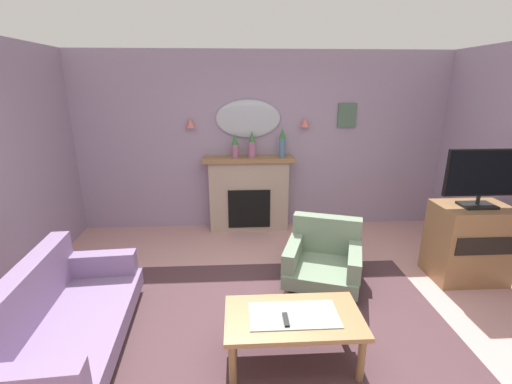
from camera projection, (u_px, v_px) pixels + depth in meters
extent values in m
cube|color=#C6938E|center=(285.00, 347.00, 3.13)|extent=(6.64, 6.50, 0.10)
cube|color=#9E8CA8|center=(262.00, 142.00, 5.38)|extent=(6.64, 0.10, 2.69)
cube|color=#4C3338|center=(282.00, 327.00, 3.30)|extent=(3.20, 2.40, 0.01)
cube|color=tan|center=(249.00, 195.00, 5.40)|extent=(1.20, 0.28, 1.10)
cube|color=black|center=(249.00, 208.00, 5.36)|extent=(0.64, 0.12, 0.60)
cube|color=olive|center=(249.00, 159.00, 5.21)|extent=(1.36, 0.36, 0.06)
cylinder|color=#9E6084|center=(235.00, 151.00, 5.14)|extent=(0.10, 0.10, 0.19)
cone|color=#38753D|center=(235.00, 139.00, 5.09)|extent=(0.10, 0.10, 0.16)
cylinder|color=#9E6084|center=(252.00, 150.00, 5.15)|extent=(0.12, 0.12, 0.23)
cone|color=#38753D|center=(252.00, 137.00, 5.09)|extent=(0.10, 0.10, 0.16)
cylinder|color=#4C7093|center=(282.00, 148.00, 5.17)|extent=(0.10, 0.10, 0.28)
cone|color=#38753D|center=(283.00, 133.00, 5.10)|extent=(0.10, 0.10, 0.16)
ellipsoid|color=#B2BCC6|center=(248.00, 119.00, 5.18)|extent=(0.96, 0.06, 0.56)
cone|color=#D17066|center=(190.00, 123.00, 5.10)|extent=(0.14, 0.14, 0.14)
cone|color=#D17066|center=(305.00, 122.00, 5.19)|extent=(0.14, 0.14, 0.14)
cube|color=#4C6B56|center=(347.00, 115.00, 5.26)|extent=(0.28, 0.03, 0.36)
cube|color=olive|center=(293.00, 317.00, 2.79)|extent=(1.10, 0.60, 0.04)
cube|color=#8C9E99|center=(294.00, 315.00, 2.78)|extent=(0.72, 0.36, 0.01)
cylinder|color=olive|center=(233.00, 365.00, 2.60)|extent=(0.06, 0.06, 0.40)
cylinder|color=olive|center=(361.00, 360.00, 2.65)|extent=(0.06, 0.06, 0.40)
cylinder|color=olive|center=(233.00, 323.00, 3.06)|extent=(0.06, 0.06, 0.40)
cylinder|color=olive|center=(343.00, 319.00, 3.11)|extent=(0.06, 0.06, 0.40)
cube|color=black|center=(286.00, 320.00, 2.71)|extent=(0.04, 0.16, 0.02)
cube|color=gray|center=(74.00, 330.00, 2.99)|extent=(0.95, 1.75, 0.18)
cube|color=gray|center=(23.00, 300.00, 2.85)|extent=(0.29, 1.71, 0.48)
cube|color=gray|center=(99.00, 264.00, 3.66)|extent=(0.77, 0.21, 0.24)
cylinder|color=olive|center=(135.00, 291.00, 3.80)|extent=(0.07, 0.07, 0.10)
cylinder|color=olive|center=(70.00, 295.00, 3.72)|extent=(0.07, 0.07, 0.10)
cube|color=gray|center=(322.00, 270.00, 3.96)|extent=(1.02, 1.02, 0.16)
cube|color=gray|center=(327.00, 234.00, 4.18)|extent=(0.81, 0.41, 0.45)
cube|color=gray|center=(293.00, 251.00, 3.99)|extent=(0.37, 0.73, 0.22)
cube|color=gray|center=(355.00, 259.00, 3.82)|extent=(0.37, 0.73, 0.22)
cylinder|color=olive|center=(287.00, 292.00, 3.78)|extent=(0.06, 0.06, 0.10)
cylinder|color=olive|center=(351.00, 302.00, 3.60)|extent=(0.06, 0.06, 0.10)
cylinder|color=olive|center=(297.00, 262.00, 4.40)|extent=(0.06, 0.06, 0.10)
cylinder|color=olive|center=(353.00, 270.00, 4.22)|extent=(0.06, 0.06, 0.10)
cube|color=olive|center=(468.00, 242.00, 4.04)|extent=(0.80, 0.56, 0.90)
cube|color=black|center=(487.00, 246.00, 3.74)|extent=(0.68, 0.02, 0.20)
cube|color=black|center=(477.00, 205.00, 3.88)|extent=(0.36, 0.24, 0.03)
cylinder|color=black|center=(478.00, 200.00, 3.86)|extent=(0.04, 0.04, 0.10)
cube|color=black|center=(483.00, 173.00, 3.77)|extent=(0.84, 0.04, 0.52)
cube|color=black|center=(485.00, 173.00, 3.75)|extent=(0.80, 0.01, 0.48)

